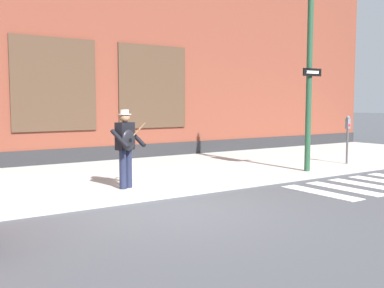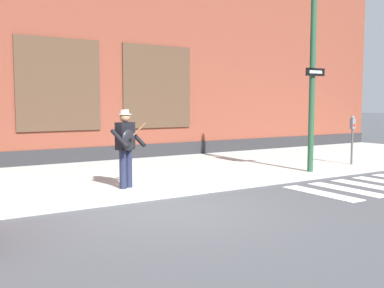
% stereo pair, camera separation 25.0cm
% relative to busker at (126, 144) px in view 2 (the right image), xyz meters
% --- Properties ---
extents(ground_plane, '(160.00, 160.00, 0.00)m').
position_rel_busker_xyz_m(ground_plane, '(-0.03, -1.84, -1.05)').
color(ground_plane, '#424449').
extents(sidewalk, '(28.00, 5.68, 0.11)m').
position_rel_busker_xyz_m(sidewalk, '(-0.03, 1.89, -1.00)').
color(sidewalk, '#ADAAA3').
rests_on(sidewalk, ground).
extents(building_backdrop, '(28.00, 4.06, 9.34)m').
position_rel_busker_xyz_m(building_backdrop, '(-0.03, 6.73, 3.61)').
color(building_backdrop, brown).
rests_on(building_backdrop, ground).
extents(busker, '(0.78, 0.67, 1.66)m').
position_rel_busker_xyz_m(busker, '(0.00, 0.00, 0.00)').
color(busker, '#1E233D').
rests_on(busker, sidewalk).
extents(traffic_light, '(0.70, 2.49, 5.61)m').
position_rel_busker_xyz_m(traffic_light, '(4.98, -1.29, 2.87)').
color(traffic_light, '#234C33').
rests_on(traffic_light, sidewalk).
extents(parking_meter, '(0.13, 0.11, 1.44)m').
position_rel_busker_xyz_m(parking_meter, '(7.18, -0.08, 0.00)').
color(parking_meter, '#47474C').
rests_on(parking_meter, sidewalk).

